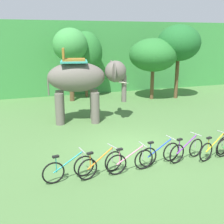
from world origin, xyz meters
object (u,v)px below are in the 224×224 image
object	(u,v)px
tree_left	(70,46)
bike_orange	(101,164)
elephant	(83,80)
bike_purple	(187,150)
tree_far_left	(179,43)
tree_center_left	(153,55)
bike_teal	(69,168)
bike_pink	(130,161)
tree_far_right	(86,53)
bike_yellow	(215,148)
bike_blue	(160,154)

from	to	relation	value
tree_left	bike_orange	size ratio (longest dim) A/B	2.95
elephant	bike_purple	xyz separation A→B (m)	(2.40, -5.81, -1.82)
tree_left	tree_far_left	world-z (taller)	tree_far_left
elephant	bike_orange	size ratio (longest dim) A/B	2.57
tree_center_left	elephant	distance (m)	6.93
bike_teal	bike_pink	distance (m)	2.02
bike_orange	tree_far_right	bearing A→B (deg)	78.24
tree_left	bike_pink	xyz separation A→B (m)	(-0.19, -10.90, -3.34)
bike_orange	bike_yellow	bearing A→B (deg)	-1.24
tree_far_left	bike_yellow	world-z (taller)	tree_far_left
elephant	bike_blue	bearing A→B (deg)	-77.07
tree_center_left	bike_orange	bearing A→B (deg)	-124.85
elephant	bike_teal	bearing A→B (deg)	-107.85
elephant	bike_pink	world-z (taller)	elephant
tree_center_left	bike_teal	world-z (taller)	tree_center_left
bike_purple	bike_yellow	distance (m)	1.09
tree_left	bike_yellow	xyz separation A→B (m)	(3.16, -10.89, -3.34)
tree_far_right	bike_orange	distance (m)	12.32
tree_far_right	bike_teal	world-z (taller)	tree_far_right
tree_center_left	bike_pink	distance (m)	11.54
bike_pink	bike_purple	size ratio (longest dim) A/B	1.02
tree_far_left	bike_blue	bearing A→B (deg)	-124.31
tree_center_left	tree_far_right	bearing A→B (deg)	152.81
elephant	bike_yellow	distance (m)	7.17
bike_purple	bike_yellow	size ratio (longest dim) A/B	1.01
bike_blue	tree_far_right	bearing A→B (deg)	88.75
tree_center_left	bike_purple	distance (m)	10.43
tree_left	bike_teal	size ratio (longest dim) A/B	2.87
tree_left	bike_teal	distance (m)	11.47
bike_blue	bike_yellow	world-z (taller)	same
tree_far_left	bike_pink	world-z (taller)	tree_far_left
bike_purple	elephant	bearing A→B (deg)	112.48
tree_far_left	bike_yellow	distance (m)	10.80
bike_teal	bike_purple	bearing A→B (deg)	0.68
tree_far_right	bike_blue	xyz separation A→B (m)	(-0.25, -11.63, -2.78)
tree_left	bike_yellow	world-z (taller)	tree_left
bike_pink	bike_orange	bearing A→B (deg)	174.49
tree_center_left	bike_teal	xyz separation A→B (m)	(-7.70, -9.53, -2.68)
elephant	tree_center_left	bearing A→B (deg)	32.30
tree_far_right	tree_far_left	distance (m)	6.52
tree_far_left	bike_orange	world-z (taller)	tree_far_left
bike_orange	bike_purple	world-z (taller)	same
tree_left	bike_yellow	size ratio (longest dim) A/B	2.94
bike_orange	bike_purple	size ratio (longest dim) A/B	0.99
tree_far_left	bike_purple	xyz separation A→B (m)	(-5.17, -9.18, -3.47)
elephant	bike_yellow	world-z (taller)	elephant
tree_far_right	bike_teal	size ratio (longest dim) A/B	2.75
bike_orange	bike_teal	bearing A→B (deg)	177.30
bike_teal	bike_yellow	bearing A→B (deg)	-1.52
bike_blue	bike_pink	bearing A→B (deg)	-169.74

